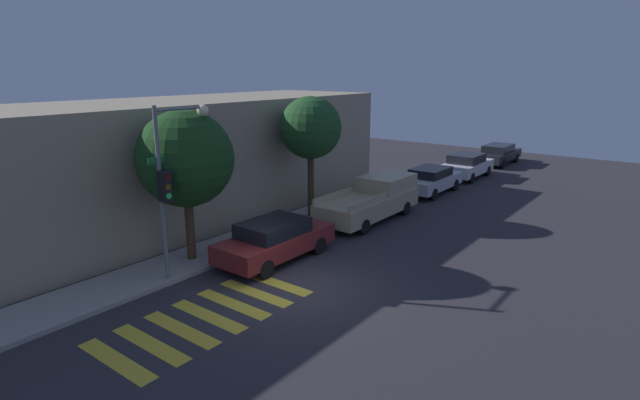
{
  "coord_description": "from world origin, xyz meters",
  "views": [
    {
      "loc": [
        -10.34,
        -8.84,
        6.32
      ],
      "look_at": [
        3.85,
        2.1,
        1.6
      ],
      "focal_mm": 28.0,
      "sensor_mm": 36.0,
      "label": 1
    }
  ],
  "objects_px": {
    "sedan_near_corner": "(275,239)",
    "sedan_middle": "(431,180)",
    "traffic_light_pole": "(173,169)",
    "sedan_tail_of_row": "(498,154)",
    "tree_near_corner": "(185,159)",
    "sedan_far_end": "(467,165)",
    "pickup_truck": "(373,199)",
    "tree_midblock": "(311,128)"
  },
  "relations": [
    {
      "from": "sedan_near_corner",
      "to": "sedan_middle",
      "type": "xyz_separation_m",
      "value": [
        11.98,
        0.0,
        -0.02
      ]
    },
    {
      "from": "traffic_light_pole",
      "to": "sedan_middle",
      "type": "distance_m",
      "value": 15.24
    },
    {
      "from": "sedan_middle",
      "to": "sedan_near_corner",
      "type": "bearing_deg",
      "value": -180.0
    },
    {
      "from": "sedan_tail_of_row",
      "to": "tree_near_corner",
      "type": "xyz_separation_m",
      "value": [
        -24.32,
        2.12,
        2.81
      ]
    },
    {
      "from": "sedan_far_end",
      "to": "sedan_middle",
      "type": "bearing_deg",
      "value": 180.0
    },
    {
      "from": "traffic_light_pole",
      "to": "sedan_near_corner",
      "type": "height_order",
      "value": "traffic_light_pole"
    },
    {
      "from": "sedan_near_corner",
      "to": "pickup_truck",
      "type": "distance_m",
      "value": 6.24
    },
    {
      "from": "traffic_light_pole",
      "to": "sedan_tail_of_row",
      "type": "bearing_deg",
      "value": -2.86
    },
    {
      "from": "sedan_near_corner",
      "to": "tree_near_corner",
      "type": "relative_size",
      "value": 0.86
    },
    {
      "from": "sedan_near_corner",
      "to": "pickup_truck",
      "type": "xyz_separation_m",
      "value": [
        6.24,
        -0.0,
        0.12
      ]
    },
    {
      "from": "sedan_middle",
      "to": "sedan_tail_of_row",
      "type": "height_order",
      "value": "sedan_middle"
    },
    {
      "from": "sedan_middle",
      "to": "sedan_far_end",
      "type": "distance_m",
      "value": 4.85
    },
    {
      "from": "tree_near_corner",
      "to": "sedan_far_end",
      "type": "bearing_deg",
      "value": -6.46
    },
    {
      "from": "tree_near_corner",
      "to": "sedan_near_corner",
      "type": "bearing_deg",
      "value": -48.98
    },
    {
      "from": "sedan_far_end",
      "to": "tree_near_corner",
      "type": "bearing_deg",
      "value": 173.54
    },
    {
      "from": "sedan_far_end",
      "to": "sedan_tail_of_row",
      "type": "bearing_deg",
      "value": 0.0
    },
    {
      "from": "tree_midblock",
      "to": "pickup_truck",
      "type": "bearing_deg",
      "value": -52.04
    },
    {
      "from": "traffic_light_pole",
      "to": "sedan_far_end",
      "type": "distance_m",
      "value": 20.01
    },
    {
      "from": "sedan_tail_of_row",
      "to": "tree_near_corner",
      "type": "height_order",
      "value": "tree_near_corner"
    },
    {
      "from": "sedan_near_corner",
      "to": "tree_near_corner",
      "type": "height_order",
      "value": "tree_near_corner"
    },
    {
      "from": "traffic_light_pole",
      "to": "sedan_middle",
      "type": "height_order",
      "value": "traffic_light_pole"
    },
    {
      "from": "sedan_tail_of_row",
      "to": "tree_midblock",
      "type": "xyz_separation_m",
      "value": [
        -17.89,
        2.12,
        3.21
      ]
    },
    {
      "from": "sedan_near_corner",
      "to": "tree_midblock",
      "type": "xyz_separation_m",
      "value": [
        4.59,
        2.12,
        3.17
      ]
    },
    {
      "from": "sedan_far_end",
      "to": "sedan_tail_of_row",
      "type": "distance_m",
      "value": 5.65
    },
    {
      "from": "sedan_far_end",
      "to": "tree_near_corner",
      "type": "distance_m",
      "value": 19.0
    },
    {
      "from": "sedan_far_end",
      "to": "tree_near_corner",
      "type": "height_order",
      "value": "tree_near_corner"
    },
    {
      "from": "pickup_truck",
      "to": "sedan_tail_of_row",
      "type": "height_order",
      "value": "pickup_truck"
    },
    {
      "from": "traffic_light_pole",
      "to": "sedan_middle",
      "type": "bearing_deg",
      "value": -4.86
    },
    {
      "from": "traffic_light_pole",
      "to": "sedan_far_end",
      "type": "relative_size",
      "value": 1.26
    },
    {
      "from": "sedan_middle",
      "to": "sedan_tail_of_row",
      "type": "bearing_deg",
      "value": 0.0
    },
    {
      "from": "sedan_near_corner",
      "to": "traffic_light_pole",
      "type": "bearing_deg",
      "value": 156.71
    },
    {
      "from": "sedan_far_end",
      "to": "sedan_near_corner",
      "type": "bearing_deg",
      "value": 180.0
    },
    {
      "from": "sedan_near_corner",
      "to": "pickup_truck",
      "type": "height_order",
      "value": "pickup_truck"
    },
    {
      "from": "tree_near_corner",
      "to": "tree_midblock",
      "type": "bearing_deg",
      "value": 0.0
    },
    {
      "from": "traffic_light_pole",
      "to": "pickup_truck",
      "type": "height_order",
      "value": "traffic_light_pole"
    },
    {
      "from": "sedan_middle",
      "to": "sedan_far_end",
      "type": "relative_size",
      "value": 1.01
    },
    {
      "from": "traffic_light_pole",
      "to": "sedan_near_corner",
      "type": "relative_size",
      "value": 1.22
    },
    {
      "from": "tree_near_corner",
      "to": "sedan_tail_of_row",
      "type": "bearing_deg",
      "value": -4.97
    },
    {
      "from": "pickup_truck",
      "to": "sedan_far_end",
      "type": "distance_m",
      "value": 10.59
    },
    {
      "from": "sedan_tail_of_row",
      "to": "tree_near_corner",
      "type": "relative_size",
      "value": 0.91
    },
    {
      "from": "pickup_truck",
      "to": "sedan_tail_of_row",
      "type": "relative_size",
      "value": 1.18
    },
    {
      "from": "sedan_middle",
      "to": "tree_midblock",
      "type": "height_order",
      "value": "tree_midblock"
    }
  ]
}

